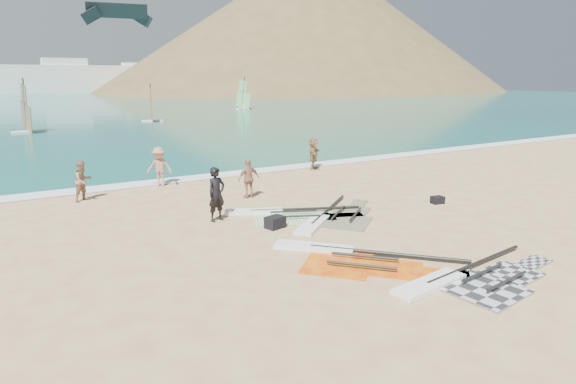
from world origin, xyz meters
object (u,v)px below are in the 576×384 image
gear_bag_far (437,200)px  beachgoer_mid (159,167)px  gear_bag_near (275,222)px  rig_orange (333,218)px  rig_red (348,257)px  person_wetsuit (217,194)px  rig_green (282,214)px  rig_grey (470,280)px  beachgoer_right (314,154)px  beachgoer_back (249,179)px  beachgoer_left (83,181)px

gear_bag_far → beachgoer_mid: size_ratio=0.27×
gear_bag_near → gear_bag_far: (7.01, -0.57, -0.05)m
rig_orange → rig_red: bearing=-158.1°
gear_bag_far → beachgoer_mid: beachgoer_mid is taller
person_wetsuit → gear_bag_near: bearing=-69.5°
rig_green → gear_bag_far: bearing=7.8°
rig_green → gear_bag_near: 1.46m
rig_grey → beachgoer_mid: size_ratio=2.88×
rig_green → rig_red: rig_red is taller
rig_grey → rig_green: 7.38m
gear_bag_far → rig_green: bearing=164.5°
rig_grey → beachgoer_mid: bearing=96.5°
rig_orange → beachgoer_right: size_ratio=2.83×
rig_green → rig_orange: size_ratio=0.99×
rig_grey → beachgoer_back: (-0.88, 10.24, 0.76)m
rig_green → beachgoer_back: size_ratio=2.91×
gear_bag_far → beachgoer_left: beachgoer_left is taller
gear_bag_near → rig_green: bearing=51.1°
rig_grey → person_wetsuit: 8.62m
gear_bag_far → beachgoer_left: (-11.81, 7.61, 0.67)m
gear_bag_near → rig_orange: bearing=-6.1°
rig_green → beachgoer_left: bearing=157.3°
beachgoer_left → beachgoer_right: beachgoer_right is taller
rig_orange → gear_bag_near: 2.21m
gear_bag_near → gear_bag_far: size_ratio=1.28×
gear_bag_near → person_wetsuit: (-1.31, 1.75, 0.75)m
rig_grey → person_wetsuit: bearing=105.5°
gear_bag_near → beachgoer_left: beachgoer_left is taller
beachgoer_left → rig_green: bearing=-76.4°
beachgoer_left → gear_bag_far: bearing=-63.2°
beachgoer_back → rig_red: bearing=82.0°
beachgoer_left → beachgoer_back: size_ratio=1.01×
person_wetsuit → beachgoer_left: person_wetsuit is taller
rig_orange → person_wetsuit: (-3.50, 1.99, 0.89)m
beachgoer_mid → person_wetsuit: bearing=-54.1°
rig_orange → beachgoer_left: bearing=95.4°
rig_grey → gear_bag_near: bearing=100.7°
gear_bag_near → beachgoer_mid: 8.22m
person_wetsuit → beachgoer_mid: bearing=75.0°
rig_orange → beachgoer_left: beachgoer_left is taller
person_wetsuit → gear_bag_far: bearing=-31.7°
rig_orange → gear_bag_near: gear_bag_near is taller
rig_red → beachgoer_right: beachgoer_right is taller
beachgoer_left → rig_orange: bearing=-76.5°
rig_grey → beachgoer_right: 14.93m
gear_bag_far → rig_orange: bearing=176.1°
rig_green → person_wetsuit: 2.47m
gear_bag_near → person_wetsuit: 2.31m
beachgoer_back → rig_grey: bearing=92.4°
rig_orange → beachgoer_mid: (-3.62, 8.30, 0.85)m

